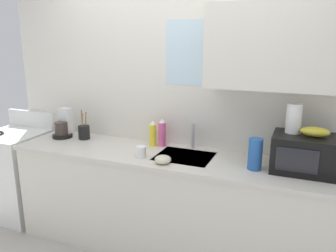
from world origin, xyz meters
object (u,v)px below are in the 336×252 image
Objects in this scene: microwave at (305,154)px; small_bowl at (163,159)px; banana_bunch at (315,132)px; paper_towel_roll at (294,118)px; mug_white at (141,152)px; stove_range at (17,173)px; dish_soap_bottle_pink at (162,133)px; coffee_maker at (64,126)px; cereal_canister at (255,154)px; utensil_crock at (84,132)px; dish_soap_bottle_yellow at (153,134)px.

small_bowl is (-1.02, -0.25, -0.10)m from microwave.
paper_towel_roll is (-0.15, 0.05, 0.08)m from banana_bunch.
mug_white reaches higher than small_bowl.
stove_range is 1.70m from dish_soap_bottle_pink.
coffee_maker reaches higher than small_bowl.
dish_soap_bottle_pink reaches higher than mug_white.
microwave is at bearing 16.17° from cereal_canister.
cereal_canister is 0.91m from mug_white.
banana_bunch is (2.85, 0.05, 0.75)m from stove_range.
banana_bunch is 1.54× the size of small_bowl.
paper_towel_roll is 0.87× the size of dish_soap_bottle_pink.
stove_range is 2.35× the size of microwave.
cereal_canister is (0.86, -0.25, -0.00)m from dish_soap_bottle_pink.
dish_soap_bottle_pink is 0.45m from small_bowl.
dish_soap_bottle_pink is (-1.10, 0.10, -0.26)m from paper_towel_roll.
small_bowl is at bearing -167.54° from cereal_canister.
banana_bunch is 2.05m from utensil_crock.
stove_range is 1.85m from small_bowl.
microwave is 1.29m from dish_soap_bottle_yellow.
banana_bunch is 2.27m from coffee_maker.
coffee_maker is at bearing 178.45° from microwave.
small_bowl is at bearing -166.83° from banana_bunch.
banana_bunch reaches higher than coffee_maker.
microwave is 2.30× the size of banana_bunch.
paper_towel_roll is (-0.10, 0.05, 0.24)m from microwave.
cereal_canister is 2.50× the size of mug_white.
small_bowl is (0.26, -0.38, -0.08)m from dish_soap_bottle_yellow.
mug_white is at bearing -174.28° from cereal_canister.
banana_bunch is 0.71× the size of coffee_maker.
paper_towel_roll is 0.76× the size of utensil_crock.
cereal_canister is at bearing 5.72° from mug_white.
cereal_canister is (0.94, -0.23, 0.01)m from dish_soap_bottle_yellow.
microwave is 0.27m from paper_towel_roll.
coffee_maker is (0.58, 0.10, 0.55)m from stove_range.
mug_white is at bearing 164.74° from small_bowl.
banana_bunch is at bearing -1.96° from utensil_crock.
coffee_maker is at bearing 178.53° from banana_bunch.
microwave is 1.59× the size of utensil_crock.
cereal_canister is at bearing -5.89° from utensil_crock.
coffee_maker is at bearing -175.74° from dish_soap_bottle_yellow.
dish_soap_bottle_yellow is 0.33m from mug_white.
small_bowl is at bearing -55.40° from dish_soap_bottle_yellow.
utensil_crock is at bearing 178.04° from banana_bunch.
microwave is 1.64× the size of coffee_maker.
banana_bunch is at bearing 1.77° from microwave.
stove_range is 3.73× the size of utensil_crock.
banana_bunch reaches higher than dish_soap_bottle_pink.
cereal_canister is 1.65m from utensil_crock.
coffee_maker reaches higher than dish_soap_bottle_pink.
coffee_maker is 1.18× the size of cereal_canister.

